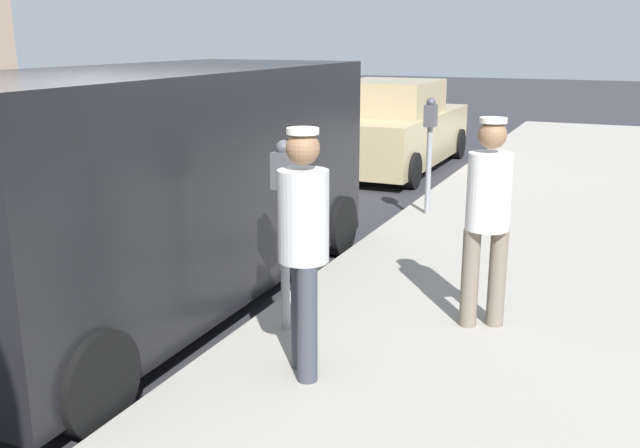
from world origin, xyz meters
The scene contains 8 objects.
ground_plane centered at (0.00, 0.00, 0.00)m, with size 80.00×80.00×0.00m, color #2D2D33.
sidewalk_slab centered at (3.50, 0.00, 0.07)m, with size 5.00×32.00×0.15m, color #9E998E.
parking_meter_near centered at (1.35, 0.36, 1.18)m, with size 0.14×0.18×1.52m.
parking_meter_far centered at (1.35, 4.53, 1.18)m, with size 0.14×0.18×1.52m.
pedestrian_in_gray centered at (1.81, -0.28, 1.13)m, with size 0.34×0.34×1.71m.
pedestrian_in_white centered at (2.77, 1.07, 1.11)m, with size 0.34×0.34×1.68m.
parked_van centered at (-0.15, 0.78, 1.15)m, with size 2.17×5.22×2.15m.
parked_sedan_ahead centered at (-0.38, 8.27, 0.75)m, with size 1.95×4.40×1.65m.
Camera 1 is at (3.73, -4.35, 2.41)m, focal length 39.71 mm.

